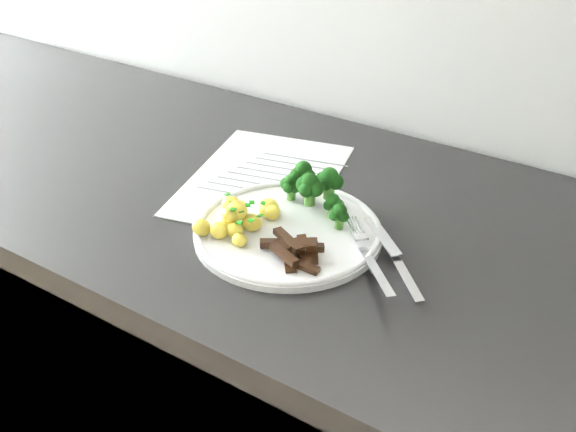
{
  "coord_description": "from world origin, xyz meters",
  "views": [
    {
      "loc": [
        0.42,
        0.98,
        1.41
      ],
      "look_at": [
        0.02,
        1.6,
        0.94
      ],
      "focal_mm": 41.38,
      "sensor_mm": 36.0,
      "label": 1
    }
  ],
  "objects_px": {
    "counter": "(284,418)",
    "recipe_paper": "(263,179)",
    "plate": "(288,230)",
    "beef_strips": "(296,250)",
    "knife": "(399,267)",
    "potatoes": "(239,216)",
    "fork": "(370,259)",
    "broccoli": "(315,186)"
  },
  "relations": [
    {
      "from": "broccoli",
      "to": "plate",
      "type": "bearing_deg",
      "value": -90.83
    },
    {
      "from": "fork",
      "to": "knife",
      "type": "relative_size",
      "value": 0.98
    },
    {
      "from": "counter",
      "to": "knife",
      "type": "xyz_separation_m",
      "value": [
        0.21,
        -0.06,
        0.46
      ]
    },
    {
      "from": "broccoli",
      "to": "knife",
      "type": "distance_m",
      "value": 0.18
    },
    {
      "from": "plate",
      "to": "broccoli",
      "type": "height_order",
      "value": "broccoli"
    },
    {
      "from": "counter",
      "to": "recipe_paper",
      "type": "height_order",
      "value": "recipe_paper"
    },
    {
      "from": "beef_strips",
      "to": "counter",
      "type": "bearing_deg",
      "value": 129.49
    },
    {
      "from": "counter",
      "to": "broccoli",
      "type": "height_order",
      "value": "broccoli"
    },
    {
      "from": "beef_strips",
      "to": "knife",
      "type": "distance_m",
      "value": 0.13
    },
    {
      "from": "recipe_paper",
      "to": "potatoes",
      "type": "height_order",
      "value": "potatoes"
    },
    {
      "from": "recipe_paper",
      "to": "fork",
      "type": "height_order",
      "value": "fork"
    },
    {
      "from": "recipe_paper",
      "to": "knife",
      "type": "height_order",
      "value": "knife"
    },
    {
      "from": "beef_strips",
      "to": "knife",
      "type": "height_order",
      "value": "beef_strips"
    },
    {
      "from": "recipe_paper",
      "to": "potatoes",
      "type": "relative_size",
      "value": 3.06
    },
    {
      "from": "recipe_paper",
      "to": "fork",
      "type": "relative_size",
      "value": 2.51
    },
    {
      "from": "recipe_paper",
      "to": "beef_strips",
      "type": "height_order",
      "value": "beef_strips"
    },
    {
      "from": "counter",
      "to": "knife",
      "type": "relative_size",
      "value": 17.33
    },
    {
      "from": "broccoli",
      "to": "potatoes",
      "type": "xyz_separation_m",
      "value": [
        -0.06,
        -0.1,
        -0.02
      ]
    },
    {
      "from": "recipe_paper",
      "to": "beef_strips",
      "type": "xyz_separation_m",
      "value": [
        0.16,
        -0.15,
        0.02
      ]
    },
    {
      "from": "potatoes",
      "to": "fork",
      "type": "height_order",
      "value": "potatoes"
    },
    {
      "from": "counter",
      "to": "recipe_paper",
      "type": "distance_m",
      "value": 0.46
    },
    {
      "from": "potatoes",
      "to": "beef_strips",
      "type": "bearing_deg",
      "value": -9.08
    },
    {
      "from": "recipe_paper",
      "to": "fork",
      "type": "bearing_deg",
      "value": -25.95
    },
    {
      "from": "counter",
      "to": "knife",
      "type": "distance_m",
      "value": 0.51
    },
    {
      "from": "plate",
      "to": "knife",
      "type": "bearing_deg",
      "value": 1.7
    },
    {
      "from": "broccoli",
      "to": "knife",
      "type": "height_order",
      "value": "broccoli"
    },
    {
      "from": "beef_strips",
      "to": "fork",
      "type": "height_order",
      "value": "beef_strips"
    },
    {
      "from": "broccoli",
      "to": "counter",
      "type": "bearing_deg",
      "value": -176.95
    },
    {
      "from": "plate",
      "to": "knife",
      "type": "distance_m",
      "value": 0.16
    },
    {
      "from": "counter",
      "to": "recipe_paper",
      "type": "bearing_deg",
      "value": 147.0
    },
    {
      "from": "counter",
      "to": "potatoes",
      "type": "relative_size",
      "value": 21.46
    },
    {
      "from": "broccoli",
      "to": "beef_strips",
      "type": "xyz_separation_m",
      "value": [
        0.04,
        -0.11,
        -0.03
      ]
    },
    {
      "from": "recipe_paper",
      "to": "broccoli",
      "type": "distance_m",
      "value": 0.13
    },
    {
      "from": "potatoes",
      "to": "knife",
      "type": "height_order",
      "value": "potatoes"
    },
    {
      "from": "counter",
      "to": "potatoes",
      "type": "height_order",
      "value": "potatoes"
    },
    {
      "from": "counter",
      "to": "potatoes",
      "type": "bearing_deg",
      "value": -95.32
    },
    {
      "from": "recipe_paper",
      "to": "beef_strips",
      "type": "distance_m",
      "value": 0.22
    },
    {
      "from": "fork",
      "to": "recipe_paper",
      "type": "bearing_deg",
      "value": 154.05
    },
    {
      "from": "counter",
      "to": "beef_strips",
      "type": "height_order",
      "value": "beef_strips"
    },
    {
      "from": "counter",
      "to": "broccoli",
      "type": "bearing_deg",
      "value": 3.05
    },
    {
      "from": "fork",
      "to": "knife",
      "type": "distance_m",
      "value": 0.04
    },
    {
      "from": "plate",
      "to": "beef_strips",
      "type": "distance_m",
      "value": 0.06
    }
  ]
}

